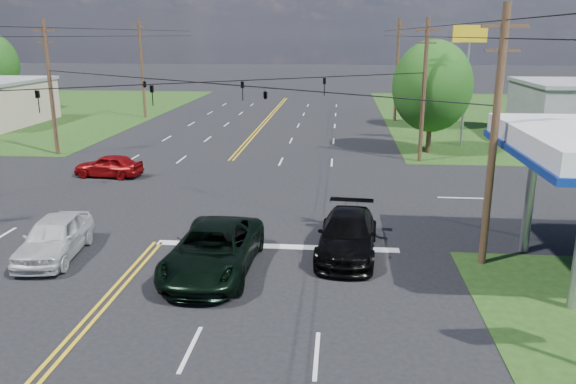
# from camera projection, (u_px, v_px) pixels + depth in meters

# --- Properties ---
(ground) EXTENTS (280.00, 280.00, 0.00)m
(ground) POSITION_uv_depth(u_px,v_px,m) (203.00, 192.00, 31.21)
(ground) COLOR black
(ground) RESTS_ON ground
(stop_bar) EXTENTS (10.00, 0.50, 0.02)m
(stop_bar) POSITION_uv_depth(u_px,v_px,m) (276.00, 247.00, 23.09)
(stop_bar) COLOR silver
(stop_bar) RESTS_ON ground
(pole_se) EXTENTS (1.60, 0.28, 9.50)m
(pole_se) POSITION_uv_depth(u_px,v_px,m) (494.00, 136.00, 20.09)
(pole_se) COLOR #40291B
(pole_se) RESTS_ON ground
(pole_nw) EXTENTS (1.60, 0.28, 9.50)m
(pole_nw) POSITION_uv_depth(u_px,v_px,m) (50.00, 86.00, 39.66)
(pole_nw) COLOR #40291B
(pole_nw) RESTS_ON ground
(pole_ne) EXTENTS (1.60, 0.28, 9.50)m
(pole_ne) POSITION_uv_depth(u_px,v_px,m) (424.00, 89.00, 37.35)
(pole_ne) COLOR #40291B
(pole_ne) RESTS_ON ground
(pole_left_far) EXTENTS (1.60, 0.28, 10.00)m
(pole_left_far) POSITION_uv_depth(u_px,v_px,m) (142.00, 68.00, 57.81)
(pole_left_far) COLOR #40291B
(pole_left_far) RESTS_ON ground
(pole_right_far) EXTENTS (1.60, 0.28, 10.00)m
(pole_right_far) POSITION_uv_depth(u_px,v_px,m) (397.00, 69.00, 55.50)
(pole_right_far) COLOR #40291B
(pole_right_far) RESTS_ON ground
(span_wire_signals) EXTENTS (26.00, 18.00, 1.13)m
(span_wire_signals) POSITION_uv_depth(u_px,v_px,m) (199.00, 82.00, 29.59)
(span_wire_signals) COLOR black
(span_wire_signals) RESTS_ON ground
(power_lines) EXTENTS (26.04, 100.00, 0.64)m
(power_lines) POSITION_uv_depth(u_px,v_px,m) (186.00, 31.00, 26.97)
(power_lines) COLOR black
(power_lines) RESTS_ON ground
(tree_right_a) EXTENTS (5.70, 5.70, 8.18)m
(tree_right_a) POSITION_uv_depth(u_px,v_px,m) (432.00, 86.00, 40.15)
(tree_right_a) COLOR #40291B
(tree_right_a) RESTS_ON ground
(tree_right_b) EXTENTS (4.94, 4.94, 7.09)m
(tree_right_b) POSITION_uv_depth(u_px,v_px,m) (439.00, 82.00, 51.61)
(tree_right_b) COLOR #40291B
(tree_right_b) RESTS_ON ground
(pickup_dkgreen) EXTENTS (3.07, 6.34, 1.74)m
(pickup_dkgreen) POSITION_uv_depth(u_px,v_px,m) (213.00, 250.00, 20.42)
(pickup_dkgreen) COLOR black
(pickup_dkgreen) RESTS_ON ground
(suv_black) EXTENTS (2.65, 5.67, 1.60)m
(suv_black) POSITION_uv_depth(u_px,v_px,m) (347.00, 235.00, 22.14)
(suv_black) COLOR black
(suv_black) RESTS_ON ground
(pickup_white) EXTENTS (2.47, 4.98, 1.63)m
(pickup_white) POSITION_uv_depth(u_px,v_px,m) (54.00, 237.00, 21.84)
(pickup_white) COLOR silver
(pickup_white) RESTS_ON ground
(sedan_red) EXTENTS (4.24, 2.00, 1.40)m
(sedan_red) POSITION_uv_depth(u_px,v_px,m) (109.00, 166.00, 34.34)
(sedan_red) COLOR maroon
(sedan_red) RESTS_ON ground
(polesign_ne) EXTENTS (2.51, 0.37, 9.12)m
(polesign_ne) POSITION_uv_depth(u_px,v_px,m) (469.00, 51.00, 42.21)
(polesign_ne) COLOR #A5A5AA
(polesign_ne) RESTS_ON ground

